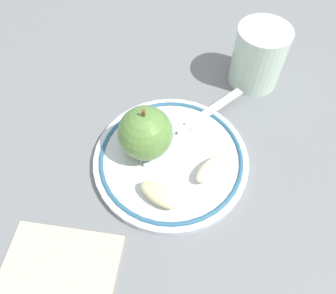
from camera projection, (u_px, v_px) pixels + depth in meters
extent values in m
plane|color=slate|center=(175.00, 152.00, 0.46)|extent=(2.00, 2.00, 0.00)
cylinder|color=silver|center=(168.00, 159.00, 0.45)|extent=(0.21, 0.21, 0.01)
torus|color=#2E6182|center=(168.00, 156.00, 0.44)|extent=(0.20, 0.20, 0.01)
sphere|color=#5D8A3E|center=(145.00, 133.00, 0.42)|extent=(0.07, 0.07, 0.07)
cylinder|color=brown|center=(144.00, 114.00, 0.38)|extent=(0.00, 0.00, 0.01)
ellipsoid|color=#F2E7BE|center=(212.00, 168.00, 0.42)|extent=(0.06, 0.05, 0.02)
ellipsoid|color=beige|center=(159.00, 195.00, 0.40)|extent=(0.04, 0.06, 0.02)
cube|color=silver|center=(215.00, 108.00, 0.49)|extent=(0.10, 0.06, 0.00)
cube|color=silver|center=(183.00, 129.00, 0.46)|extent=(0.02, 0.02, 0.00)
cube|color=silver|center=(153.00, 140.00, 0.45)|extent=(0.06, 0.04, 0.00)
cube|color=silver|center=(156.00, 144.00, 0.45)|extent=(0.06, 0.04, 0.00)
cube|color=silver|center=(160.00, 147.00, 0.45)|extent=(0.06, 0.04, 0.00)
cube|color=silver|center=(164.00, 151.00, 0.44)|extent=(0.06, 0.04, 0.00)
cylinder|color=silver|center=(258.00, 56.00, 0.50)|extent=(0.08, 0.08, 0.10)
cube|color=beige|center=(55.00, 281.00, 0.36)|extent=(0.15, 0.16, 0.01)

